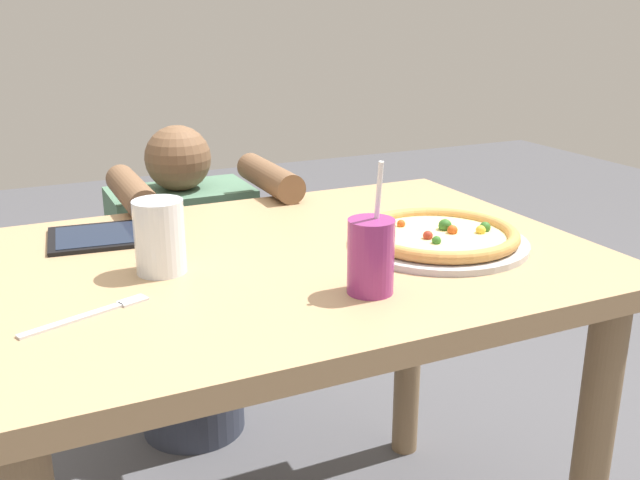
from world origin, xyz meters
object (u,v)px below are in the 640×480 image
water_cup_clear (160,236)px  tablet (113,235)px  diner_seated (188,300)px  drink_cup_colored (371,256)px  pizza_near (439,237)px  fork (92,314)px

water_cup_clear → tablet: bearing=100.4°
water_cup_clear → tablet: (-0.04, 0.23, -0.06)m
diner_seated → drink_cup_colored: bearing=-85.3°
water_cup_clear → diner_seated: size_ratio=0.14×
drink_cup_colored → water_cup_clear: size_ratio=1.68×
pizza_near → tablet: bearing=150.2°
pizza_near → fork: size_ratio=1.72×
drink_cup_colored → fork: drink_cup_colored is taller
pizza_near → diner_seated: (-0.30, 0.74, -0.36)m
drink_cup_colored → fork: bearing=166.8°
fork → tablet: 0.38m
drink_cup_colored → diner_seated: (-0.07, 0.89, -0.41)m
pizza_near → tablet: pizza_near is taller
fork → diner_seated: (0.34, 0.80, -0.35)m
water_cup_clear → fork: size_ratio=0.64×
drink_cup_colored → diner_seated: drink_cup_colored is taller
diner_seated → tablet: bearing=-119.9°
water_cup_clear → tablet: water_cup_clear is taller
diner_seated → water_cup_clear: bearing=-107.2°
pizza_near → diner_seated: bearing=112.1°
water_cup_clear → fork: 0.20m
fork → diner_seated: diner_seated is taller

